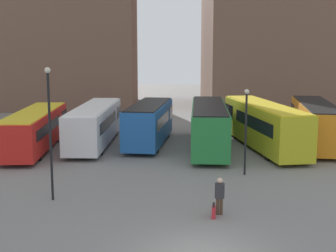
{
  "coord_description": "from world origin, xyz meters",
  "views": [
    {
      "loc": [
        -1.43,
        -15.53,
        7.27
      ],
      "look_at": [
        -0.89,
        13.71,
        2.39
      ],
      "focal_mm": 50.0,
      "sensor_mm": 36.0,
      "label": 1
    }
  ],
  "objects_px": {
    "bus_0": "(35,128)",
    "bus_1": "(95,123)",
    "traveler": "(220,193)",
    "lamp_post_1": "(246,124)",
    "bus_5": "(316,122)",
    "suitcase": "(214,212)",
    "bus_3": "(209,124)",
    "bus_2": "(149,122)",
    "bus_4": "(263,124)",
    "lamp_post_0": "(50,124)"
  },
  "relations": [
    {
      "from": "bus_0",
      "to": "bus_2",
      "type": "xyz_separation_m",
      "value": [
        8.26,
        1.65,
        0.17
      ]
    },
    {
      "from": "bus_0",
      "to": "bus_1",
      "type": "height_order",
      "value": "bus_1"
    },
    {
      "from": "bus_0",
      "to": "lamp_post_0",
      "type": "relative_size",
      "value": 1.82
    },
    {
      "from": "bus_2",
      "to": "traveler",
      "type": "height_order",
      "value": "bus_2"
    },
    {
      "from": "bus_5",
      "to": "bus_2",
      "type": "bearing_deg",
      "value": 98.53
    },
    {
      "from": "bus_1",
      "to": "lamp_post_1",
      "type": "relative_size",
      "value": 2.32
    },
    {
      "from": "bus_5",
      "to": "lamp_post_0",
      "type": "xyz_separation_m",
      "value": [
        -17.11,
        -13.06,
        1.99
      ]
    },
    {
      "from": "bus_3",
      "to": "lamp_post_1",
      "type": "relative_size",
      "value": 2.44
    },
    {
      "from": "bus_1",
      "to": "suitcase",
      "type": "relative_size",
      "value": 15.53
    },
    {
      "from": "traveler",
      "to": "lamp_post_1",
      "type": "distance_m",
      "value": 7.21
    },
    {
      "from": "lamp_post_1",
      "to": "traveler",
      "type": "bearing_deg",
      "value": -109.42
    },
    {
      "from": "bus_0",
      "to": "suitcase",
      "type": "xyz_separation_m",
      "value": [
        11.38,
        -14.27,
        -1.26
      ]
    },
    {
      "from": "bus_3",
      "to": "bus_5",
      "type": "xyz_separation_m",
      "value": [
        8.31,
        1.34,
        -0.04
      ]
    },
    {
      "from": "bus_0",
      "to": "lamp_post_1",
      "type": "height_order",
      "value": "lamp_post_1"
    },
    {
      "from": "bus_4",
      "to": "bus_3",
      "type": "bearing_deg",
      "value": 84.88
    },
    {
      "from": "bus_1",
      "to": "bus_0",
      "type": "bearing_deg",
      "value": 114.17
    },
    {
      "from": "bus_4",
      "to": "suitcase",
      "type": "relative_size",
      "value": 16.79
    },
    {
      "from": "bus_0",
      "to": "lamp_post_0",
      "type": "bearing_deg",
      "value": -162.72
    },
    {
      "from": "traveler",
      "to": "lamp_post_1",
      "type": "relative_size",
      "value": 0.34
    },
    {
      "from": "bus_1",
      "to": "bus_3",
      "type": "xyz_separation_m",
      "value": [
        8.51,
        -1.58,
        0.14
      ]
    },
    {
      "from": "bus_1",
      "to": "bus_2",
      "type": "xyz_separation_m",
      "value": [
        4.13,
        0.04,
        0.06
      ]
    },
    {
      "from": "bus_0",
      "to": "bus_4",
      "type": "height_order",
      "value": "bus_4"
    },
    {
      "from": "bus_1",
      "to": "lamp_post_1",
      "type": "bearing_deg",
      "value": -129.36
    },
    {
      "from": "bus_5",
      "to": "lamp_post_0",
      "type": "height_order",
      "value": "lamp_post_0"
    },
    {
      "from": "bus_1",
      "to": "suitcase",
      "type": "distance_m",
      "value": 17.51
    },
    {
      "from": "bus_1",
      "to": "traveler",
      "type": "height_order",
      "value": "bus_1"
    },
    {
      "from": "bus_4",
      "to": "bus_5",
      "type": "distance_m",
      "value": 4.46
    },
    {
      "from": "bus_1",
      "to": "bus_2",
      "type": "height_order",
      "value": "bus_2"
    },
    {
      "from": "bus_0",
      "to": "bus_3",
      "type": "bearing_deg",
      "value": -90.83
    },
    {
      "from": "bus_3",
      "to": "lamp_post_1",
      "type": "distance_m",
      "value": 7.57
    },
    {
      "from": "bus_1",
      "to": "bus_5",
      "type": "distance_m",
      "value": 16.83
    },
    {
      "from": "lamp_post_0",
      "to": "traveler",
      "type": "bearing_deg",
      "value": -15.5
    },
    {
      "from": "bus_5",
      "to": "lamp_post_0",
      "type": "distance_m",
      "value": 21.61
    },
    {
      "from": "bus_2",
      "to": "bus_4",
      "type": "bearing_deg",
      "value": -91.31
    },
    {
      "from": "bus_1",
      "to": "lamp_post_0",
      "type": "distance_m",
      "value": 13.46
    },
    {
      "from": "lamp_post_0",
      "to": "bus_2",
      "type": "bearing_deg",
      "value": 71.7
    },
    {
      "from": "bus_5",
      "to": "suitcase",
      "type": "relative_size",
      "value": 16.18
    },
    {
      "from": "bus_0",
      "to": "bus_1",
      "type": "relative_size",
      "value": 1.0
    },
    {
      "from": "bus_0",
      "to": "bus_3",
      "type": "xyz_separation_m",
      "value": [
        12.65,
        0.03,
        0.24
      ]
    },
    {
      "from": "bus_4",
      "to": "bus_5",
      "type": "relative_size",
      "value": 1.04
    },
    {
      "from": "suitcase",
      "to": "bus_4",
      "type": "bearing_deg",
      "value": -13.18
    },
    {
      "from": "bus_2",
      "to": "bus_3",
      "type": "height_order",
      "value": "bus_3"
    },
    {
      "from": "bus_2",
      "to": "bus_3",
      "type": "relative_size",
      "value": 0.79
    },
    {
      "from": "bus_1",
      "to": "traveler",
      "type": "relative_size",
      "value": 6.92
    },
    {
      "from": "bus_4",
      "to": "traveler",
      "type": "xyz_separation_m",
      "value": [
        -4.98,
        -14.05,
        -0.79
      ]
    },
    {
      "from": "bus_2",
      "to": "traveler",
      "type": "bearing_deg",
      "value": -159.07
    },
    {
      "from": "bus_1",
      "to": "suitcase",
      "type": "bearing_deg",
      "value": -152.65
    },
    {
      "from": "bus_2",
      "to": "bus_0",
      "type": "bearing_deg",
      "value": 109.8
    },
    {
      "from": "bus_4",
      "to": "lamp_post_0",
      "type": "bearing_deg",
      "value": 125.38
    },
    {
      "from": "bus_1",
      "to": "bus_5",
      "type": "bearing_deg",
      "value": -87.97
    }
  ]
}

